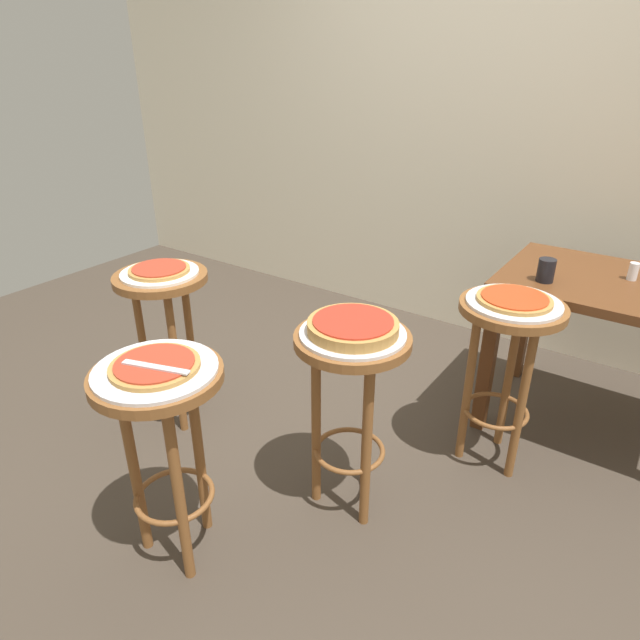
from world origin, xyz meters
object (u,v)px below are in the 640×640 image
at_px(pizza_middle, 353,326).
at_px(cup_near_edge, 546,270).
at_px(serving_plate_leftside, 160,273).
at_px(pizza_leftside, 159,269).
at_px(dining_table, 621,310).
at_px(condiment_shaker, 633,271).
at_px(stool_rear, 506,347).
at_px(pizza_server_knife, 156,367).
at_px(stool_leftside, 165,313).
at_px(pizza_foreground, 155,365).
at_px(stool_middle, 351,382).
at_px(serving_plate_middle, 353,334).
at_px(stool_foreground, 163,422).
at_px(serving_plate_rear, 514,303).
at_px(pizza_rear, 514,299).
at_px(serving_plate_foreground, 155,370).

distance_m(pizza_middle, cup_near_edge, 0.98).
height_order(serving_plate_leftside, pizza_leftside, pizza_leftside).
xyz_separation_m(dining_table, condiment_shaker, (0.00, 0.06, 0.16)).
height_order(stool_rear, pizza_server_knife, pizza_server_knife).
bearing_deg(stool_leftside, pizza_leftside, 90.00).
bearing_deg(pizza_server_knife, pizza_foreground, 128.78).
xyz_separation_m(stool_middle, serving_plate_middle, (0.00, 0.00, 0.20)).
relative_size(stool_foreground, pizza_server_knife, 3.39).
bearing_deg(pizza_middle, serving_plate_rear, 57.10).
bearing_deg(stool_middle, pizza_rear, 57.10).
distance_m(stool_foreground, pizza_middle, 0.70).
bearing_deg(dining_table, pizza_server_knife, -122.58).
distance_m(stool_middle, pizza_rear, 0.72).
height_order(serving_plate_rear, dining_table, serving_plate_rear).
height_order(pizza_foreground, serving_plate_middle, pizza_foreground).
bearing_deg(condiment_shaker, serving_plate_foreground, -122.76).
height_order(pizza_leftside, stool_rear, pizza_leftside).
distance_m(pizza_foreground, serving_plate_rear, 1.35).
distance_m(serving_plate_leftside, condiment_shaker, 2.03).
bearing_deg(stool_foreground, pizza_foreground, -90.00).
bearing_deg(pizza_middle, pizza_leftside, 179.46).
xyz_separation_m(pizza_foreground, serving_plate_leftside, (-0.63, 0.56, -0.02)).
height_order(stool_foreground, serving_plate_foreground, serving_plate_foreground).
bearing_deg(serving_plate_foreground, dining_table, 56.35).
height_order(stool_middle, pizza_leftside, pizza_leftside).
distance_m(pizza_foreground, stool_rear, 1.36).
bearing_deg(pizza_foreground, stool_rear, 56.65).
bearing_deg(stool_middle, condiment_shaker, 57.76).
bearing_deg(serving_plate_leftside, stool_leftside, -90.00).
bearing_deg(stool_rear, pizza_leftside, -157.55).
height_order(serving_plate_foreground, condiment_shaker, condiment_shaker).
bearing_deg(serving_plate_rear, stool_rear, -90.00).
distance_m(pizza_foreground, pizza_rear, 1.35).
height_order(stool_leftside, condiment_shaker, condiment_shaker).
bearing_deg(pizza_server_knife, pizza_rear, 40.66).
distance_m(pizza_middle, dining_table, 1.28).
relative_size(pizza_leftside, pizza_server_knife, 1.20).
height_order(stool_foreground, condiment_shaker, condiment_shaker).
height_order(pizza_middle, pizza_leftside, pizza_middle).
bearing_deg(serving_plate_middle, pizza_middle, -90.00).
height_order(stool_foreground, serving_plate_leftside, serving_plate_leftside).
bearing_deg(stool_foreground, stool_rear, 56.65).
bearing_deg(pizza_server_knife, pizza_leftside, 121.46).
distance_m(pizza_middle, serving_plate_rear, 0.69).
bearing_deg(serving_plate_leftside, stool_rear, 22.45).
height_order(serving_plate_rear, cup_near_edge, cup_near_edge).
bearing_deg(serving_plate_middle, serving_plate_leftside, 179.46).
height_order(stool_leftside, stool_rear, same).
relative_size(pizza_foreground, condiment_shaker, 3.63).
xyz_separation_m(serving_plate_middle, pizza_middle, (0.00, -0.00, 0.03)).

